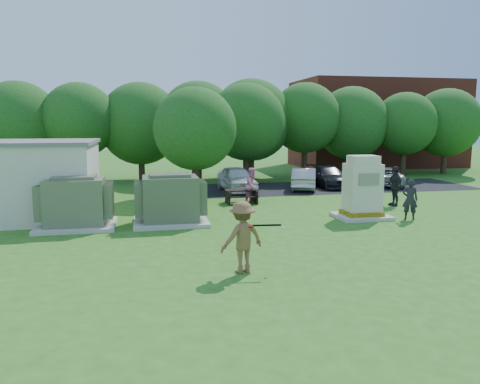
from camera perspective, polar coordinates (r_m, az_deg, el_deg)
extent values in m
plane|color=#2D6619|center=(15.58, 2.98, -6.87)|extent=(120.00, 120.00, 0.00)
cube|color=maroon|center=(46.91, 16.26, 7.99)|extent=(15.00, 8.00, 8.00)
cube|color=#232326|center=(30.32, 9.39, 0.56)|extent=(20.00, 6.00, 0.01)
cube|color=beige|center=(19.64, -19.27, -3.89)|extent=(3.00, 2.40, 0.15)
cube|color=#5D684A|center=(19.46, -19.41, -1.08)|extent=(2.20, 1.80, 1.80)
cube|color=#5D684A|center=(19.34, -19.55, 1.72)|extent=(1.60, 1.30, 0.12)
cube|color=#5D684A|center=(19.68, -23.08, -1.11)|extent=(0.32, 1.50, 1.35)
cube|color=#5D684A|center=(19.33, -15.68, -0.90)|extent=(0.32, 1.50, 1.35)
cube|color=beige|center=(19.48, -8.41, -3.60)|extent=(3.00, 2.40, 0.15)
cube|color=#525D41|center=(19.30, -8.47, -0.77)|extent=(2.20, 1.80, 1.80)
cube|color=#525D41|center=(19.17, -8.53, 2.07)|extent=(1.60, 1.30, 0.12)
cube|color=#525D41|center=(19.28, -12.24, -0.81)|extent=(0.32, 1.50, 1.35)
cube|color=#525D41|center=(19.41, -4.73, -0.58)|extent=(0.32, 1.50, 1.35)
cube|color=beige|center=(21.05, 14.56, -2.88)|extent=(2.23, 1.83, 0.15)
cube|color=yellow|center=(21.02, 14.58, -2.43)|extent=(1.57, 1.27, 0.18)
cube|color=beige|center=(20.84, 14.69, 0.56)|extent=(1.42, 1.12, 2.03)
cube|color=beige|center=(20.72, 14.81, 3.83)|extent=(1.17, 0.91, 0.36)
cube|color=gray|center=(20.27, 15.47, 1.47)|extent=(0.91, 0.04, 0.51)
cube|color=black|center=(23.98, 0.16, 0.22)|extent=(1.65, 0.64, 0.05)
cube|color=black|center=(24.51, -0.08, -0.25)|extent=(1.65, 0.23, 0.05)
cube|color=black|center=(23.53, 0.41, -0.61)|extent=(1.65, 0.23, 0.05)
cube|color=black|center=(23.90, -1.52, -0.63)|extent=(0.07, 1.24, 0.68)
cube|color=black|center=(24.18, 1.82, -0.52)|extent=(0.07, 1.24, 0.68)
imported|color=brown|center=(12.90, 0.26, -5.52)|extent=(1.46, 1.14, 1.99)
imported|color=black|center=(21.17, 20.02, -0.85)|extent=(0.76, 0.67, 1.76)
imported|color=pink|center=(23.94, 1.52, 0.80)|extent=(1.14, 1.11, 1.85)
imported|color=#232227|center=(24.46, 18.34, 0.71)|extent=(0.49, 1.17, 2.00)
imported|color=white|center=(28.29, -0.42, 1.63)|extent=(2.02, 4.49, 1.50)
imported|color=#ABAAAF|center=(29.30, 7.78, 1.64)|extent=(2.74, 4.32, 1.35)
imported|color=black|center=(30.77, 10.67, 1.86)|extent=(1.84, 4.52, 1.31)
imported|color=#A8A8AC|center=(32.27, 17.46, 1.82)|extent=(3.63, 4.79, 1.21)
cylinder|color=black|center=(12.95, 3.17, -4.07)|extent=(0.85, 0.14, 0.06)
cylinder|color=maroon|center=(12.70, 1.09, -4.31)|extent=(0.23, 0.09, 0.06)
sphere|color=white|center=(13.28, 5.29, -4.38)|extent=(0.09, 0.09, 0.09)
cylinder|color=#47301E|center=(35.03, -25.12, 2.89)|extent=(0.44, 0.44, 2.40)
sphere|color=#235B1C|center=(34.91, -25.42, 7.59)|extent=(5.60, 5.60, 5.60)
cylinder|color=#47301E|center=(33.70, -18.75, 3.39)|extent=(0.44, 0.44, 2.80)
sphere|color=#235B1C|center=(33.60, -18.98, 8.32)|extent=(5.00, 5.00, 5.00)
cylinder|color=#47301E|center=(34.26, -11.90, 3.31)|extent=(0.44, 0.44, 2.30)
sphere|color=#235B1C|center=(34.13, -12.05, 8.15)|extent=(5.80, 5.80, 5.80)
cylinder|color=#47301E|center=(33.56, -5.06, 3.70)|extent=(0.44, 0.44, 2.70)
sphere|color=#235B1C|center=(33.45, -5.13, 8.78)|extent=(5.40, 5.40, 5.40)
cylinder|color=#47301E|center=(34.84, 1.39, 3.74)|extent=(0.44, 0.44, 2.50)
sphere|color=#235B1C|center=(34.72, 1.40, 8.76)|extent=(6.00, 6.00, 6.00)
cylinder|color=#47301E|center=(35.56, 7.84, 4.08)|extent=(0.44, 0.44, 2.90)
sphere|color=#235B1C|center=(35.46, 7.94, 8.94)|extent=(5.20, 5.20, 5.20)
cylinder|color=#47301E|center=(37.64, 13.30, 3.79)|extent=(0.44, 0.44, 2.40)
sphere|color=#235B1C|center=(37.52, 13.45, 8.18)|extent=(5.60, 5.60, 5.60)
cylinder|color=#47301E|center=(38.70, 19.26, 3.82)|extent=(0.44, 0.44, 2.60)
sphere|color=#235B1C|center=(38.60, 19.46, 7.87)|extent=(4.80, 4.80, 4.80)
cylinder|color=#47301E|center=(41.39, 23.60, 3.78)|extent=(0.44, 0.44, 2.50)
sphere|color=#235B1C|center=(41.29, 23.84, 7.75)|extent=(5.40, 5.40, 5.40)
cylinder|color=#47301E|center=(26.34, -5.42, 2.07)|extent=(0.44, 0.44, 2.40)
sphere|color=#235B1C|center=(26.19, -5.50, 7.69)|extent=(4.60, 4.60, 4.60)
cylinder|color=#47301E|center=(31.89, 0.76, 3.40)|extent=(0.44, 0.44, 2.60)
sphere|color=#235B1C|center=(31.77, 0.77, 8.54)|extent=(5.20, 5.20, 5.20)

